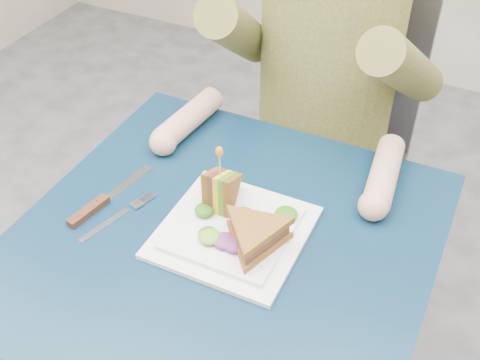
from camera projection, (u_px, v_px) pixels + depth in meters
The scene contains 12 objects.
table at pixel (224, 266), 1.16m from camera, with size 0.75×0.75×0.73m.
chair at pixel (330, 131), 1.69m from camera, with size 0.42×0.40×0.93m.
diner at pixel (330, 24), 1.37m from camera, with size 0.54×0.59×0.74m.
plate at pixel (233, 231), 1.11m from camera, with size 0.26×0.26×0.02m.
sandwich_flat at pixel (255, 235), 1.05m from camera, with size 0.20×0.20×0.05m.
sandwich_upright at pixel (220, 190), 1.13m from camera, with size 0.08×0.13×0.12m.
fork at pixel (116, 217), 1.15m from camera, with size 0.07×0.18×0.01m.
knife at pixel (96, 205), 1.17m from camera, with size 0.06×0.22×0.02m.
toothpick at pixel (220, 164), 1.09m from camera, with size 0.00×0.00×0.06m, color tan.
toothpick_frill at pixel (219, 152), 1.07m from camera, with size 0.01×0.01×0.02m, color orange.
lettuce_spill at pixel (238, 220), 1.10m from camera, with size 0.15×0.13×0.02m, color #337A14, non-canonical shape.
onion_ring at pixel (242, 221), 1.09m from camera, with size 0.04×0.04×0.01m, color #9E4C7A.
Camera 1 is at (0.36, -0.69, 1.53)m, focal length 45.00 mm.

